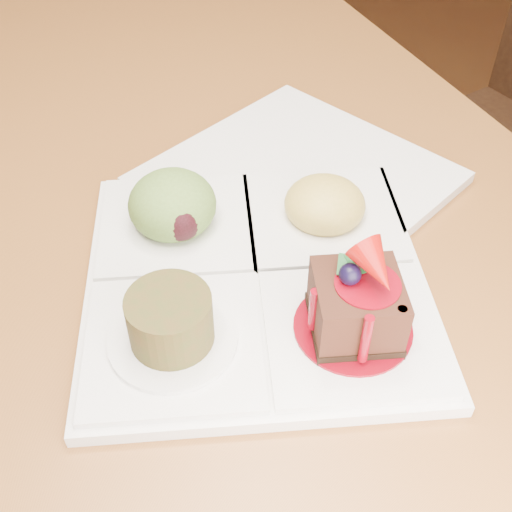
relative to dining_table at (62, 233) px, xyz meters
name	(u,v)px	position (x,y,z in m)	size (l,w,h in m)	color
ground	(141,509)	(0.00, 0.00, -0.68)	(6.00, 6.00, 0.00)	#513217
dining_table	(62,233)	(0.00, 0.00, 0.00)	(1.00, 1.80, 0.75)	brown
sampler_plate	(253,263)	(0.14, -0.21, 0.09)	(0.36, 0.36, 0.11)	white
second_plate	(297,180)	(0.23, -0.10, 0.07)	(0.26, 0.26, 0.01)	white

